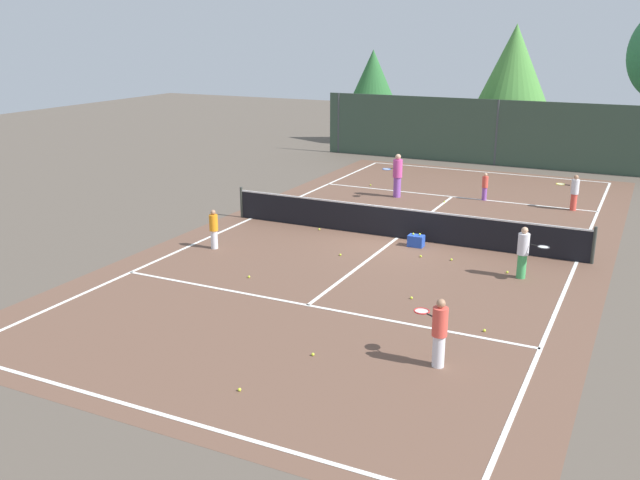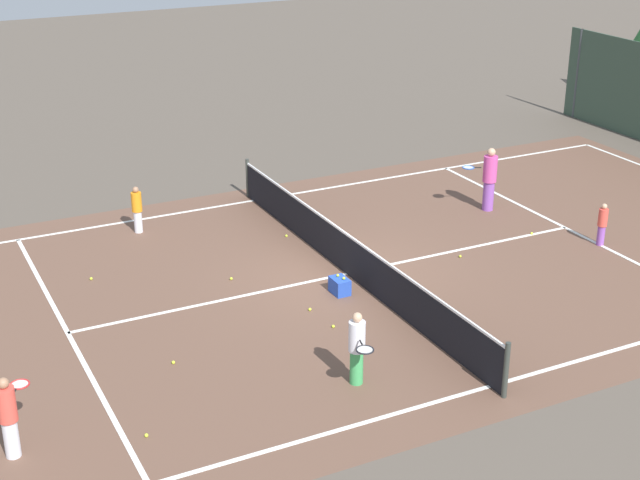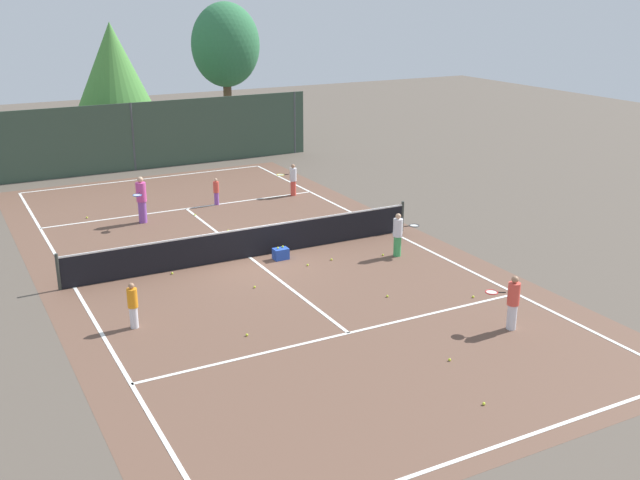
% 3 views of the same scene
% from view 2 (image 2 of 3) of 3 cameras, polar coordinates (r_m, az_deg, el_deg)
% --- Properties ---
extents(ground_plane, '(80.00, 80.00, 0.00)m').
position_cam_2_polar(ground_plane, '(21.53, 1.66, -2.09)').
color(ground_plane, brown).
extents(court_surface, '(13.00, 25.00, 0.01)m').
position_cam_2_polar(court_surface, '(21.53, 1.66, -2.08)').
color(court_surface, brown).
rests_on(court_surface, ground_plane).
extents(tennis_net, '(11.90, 0.10, 1.10)m').
position_cam_2_polar(tennis_net, '(21.32, 1.68, -0.84)').
color(tennis_net, '#333833').
rests_on(tennis_net, ground_plane).
extents(player_0, '(0.23, 0.23, 1.09)m').
position_cam_2_polar(player_0, '(23.92, 16.83, 0.94)').
color(player_0, purple).
rests_on(player_0, ground_plane).
extents(player_1, '(0.89, 0.49, 1.43)m').
position_cam_2_polar(player_1, '(16.91, 2.27, -6.57)').
color(player_1, '#3FA559').
rests_on(player_1, ground_plane).
extents(player_2, '(0.69, 0.93, 1.74)m').
position_cam_2_polar(player_2, '(25.50, 10.27, 3.72)').
color(player_2, purple).
rests_on(player_2, ground_plane).
extents(player_4, '(0.85, 0.67, 1.44)m').
position_cam_2_polar(player_4, '(15.79, -18.46, -10.12)').
color(player_4, silver).
rests_on(player_4, ground_plane).
extents(player_5, '(0.26, 0.26, 1.23)m').
position_cam_2_polar(player_5, '(24.11, -11.09, 1.86)').
color(player_5, silver).
rests_on(player_5, ground_plane).
extents(ball_crate, '(0.48, 0.33, 0.43)m').
position_cam_2_polar(ball_crate, '(20.52, 1.21, -2.81)').
color(ball_crate, blue).
rests_on(ball_crate, ground_plane).
extents(tennis_ball_0, '(0.07, 0.07, 0.07)m').
position_cam_2_polar(tennis_ball_0, '(27.97, 10.56, 3.51)').
color(tennis_ball_0, '#CCE533').
rests_on(tennis_ball_0, ground_plane).
extents(tennis_ball_1, '(0.07, 0.07, 0.07)m').
position_cam_2_polar(tennis_ball_1, '(17.67, 2.21, -7.83)').
color(tennis_ball_1, '#CCE533').
rests_on(tennis_ball_1, ground_plane).
extents(tennis_ball_2, '(0.07, 0.07, 0.07)m').
position_cam_2_polar(tennis_ball_2, '(23.58, -2.06, 0.26)').
color(tennis_ball_2, '#CCE533').
rests_on(tennis_ball_2, ground_plane).
extents(tennis_ball_3, '(0.07, 0.07, 0.07)m').
position_cam_2_polar(tennis_ball_3, '(19.82, -0.62, -4.25)').
color(tennis_ball_3, '#CCE533').
rests_on(tennis_ball_3, ground_plane).
extents(tennis_ball_4, '(0.07, 0.07, 0.07)m').
position_cam_2_polar(tennis_ball_4, '(23.70, 0.71, 0.39)').
color(tennis_ball_4, '#CCE533').
rests_on(tennis_ball_4, ground_plane).
extents(tennis_ball_6, '(0.07, 0.07, 0.07)m').
position_cam_2_polar(tennis_ball_6, '(16.08, -10.54, -11.63)').
color(tennis_ball_6, '#CCE533').
rests_on(tennis_ball_6, ground_plane).
extents(tennis_ball_8, '(0.07, 0.07, 0.07)m').
position_cam_2_polar(tennis_ball_8, '(19.14, 0.81, -5.28)').
color(tennis_ball_8, '#CCE533').
rests_on(tennis_ball_8, ground_plane).
extents(tennis_ball_9, '(0.07, 0.07, 0.07)m').
position_cam_2_polar(tennis_ball_9, '(22.62, 8.54, -0.99)').
color(tennis_ball_9, '#CCE533').
rests_on(tennis_ball_9, ground_plane).
extents(tennis_ball_10, '(0.07, 0.07, 0.07)m').
position_cam_2_polar(tennis_ball_10, '(18.07, -8.93, -7.38)').
color(tennis_ball_10, '#CCE533').
rests_on(tennis_ball_10, ground_plane).
extents(tennis_ball_11, '(0.07, 0.07, 0.07)m').
position_cam_2_polar(tennis_ball_11, '(24.31, 12.79, 0.39)').
color(tennis_ball_11, '#CCE533').
rests_on(tennis_ball_11, ground_plane).
extents(tennis_ball_12, '(0.07, 0.07, 0.07)m').
position_cam_2_polar(tennis_ball_12, '(21.31, -5.43, -2.36)').
color(tennis_ball_12, '#CCE533').
rests_on(tennis_ball_12, ground_plane).
extents(tennis_ball_13, '(0.07, 0.07, 0.07)m').
position_cam_2_polar(tennis_ball_13, '(21.84, -13.78, -2.30)').
color(tennis_ball_13, '#CCE533').
rests_on(tennis_ball_13, ground_plane).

